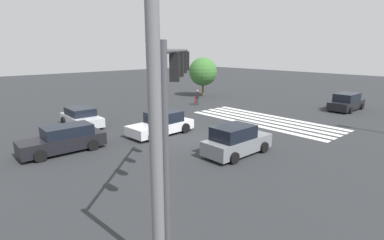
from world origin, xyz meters
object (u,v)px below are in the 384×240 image
Objects in this scene: car_4 at (236,141)px; pedestrian at (197,97)px; car_2 at (162,124)px; street_light_pole_a at (156,163)px; car_6 at (81,117)px; car_3 at (64,140)px; traffic_signal_mast at (177,87)px; tree_corner_a at (203,72)px; fire_hydrant at (196,100)px; car_5 at (346,102)px.

pedestrian is at bearing 55.40° from car_4.
street_light_pole_a reaches higher than car_2.
car_3 is at bearing -29.54° from car_6.
traffic_signal_mast is 1.28× the size of car_3.
tree_corner_a is at bearing 175.46° from pedestrian.
car_3 is at bearing 135.77° from car_4.
tree_corner_a is (9.85, -20.67, 2.35)m from car_3.
car_3 is at bearing -9.64° from car_2.
tree_corner_a is at bearing 106.43° from car_6.
street_light_pole_a is at bearing -17.44° from car_6.
traffic_signal_mast is 6.98× the size of fire_hydrant.
street_light_pole_a is at bearing 0.59° from pedestrian.
car_5 is 29.95m from street_light_pole_a.
car_4 is at bearing -54.95° from street_light_pole_a.
car_6 is 0.58× the size of street_light_pole_a.
traffic_signal_mast reaches higher than car_2.
pedestrian is 6.76m from tree_corner_a.
car_5 is (3.77, -24.33, -3.82)m from traffic_signal_mast.
tree_corner_a reaches higher than pedestrian.
car_4 is (-6.19, -0.63, 0.06)m from car_2.
tree_corner_a is at bearing 103.98° from car_5.
traffic_signal_mast reaches higher than fire_hydrant.
traffic_signal_mast is 1.40× the size of car_6.
tree_corner_a is (15.79, 4.20, 2.30)m from car_5.
car_4 is 13.55m from street_light_pole_a.
traffic_signal_mast is at bearing 134.18° from tree_corner_a.
pedestrian is 1.92× the size of fire_hydrant.
street_light_pole_a is at bearing 136.29° from fire_hydrant.
street_light_pole_a is (-13.68, 10.05, 3.74)m from car_2.
car_3 is 5.44× the size of fire_hydrant.
car_3 is 17.63m from fire_hydrant.
traffic_signal_mast is 0.81× the size of street_light_pole_a.
car_5 reaches higher than pedestrian.
traffic_signal_mast reaches higher than tree_corner_a.
car_2 is (8.98, -5.89, -3.88)m from traffic_signal_mast.
car_4 is 0.89× the size of car_5.
car_5 is at bearing 64.41° from car_6.
car_4 is 15.34m from pedestrian.
pedestrian is (5.66, -15.82, 0.18)m from car_3.
car_3 reaches higher than car_6.
street_light_pole_a is at bearing 77.11° from car_3.
car_5 is 15.08m from fire_hydrant.
street_light_pole_a is at bearing -176.55° from traffic_signal_mast.
tree_corner_a reaches higher than car_4.
pedestrian is (15.38, -15.28, -3.69)m from traffic_signal_mast.
car_6 is at bearing -119.92° from car_3.
car_3 is 0.63× the size of street_light_pole_a.
car_4 reaches higher than car_3.
tree_corner_a is at bearing -52.13° from fire_hydrant.
car_5 is 0.98× the size of tree_corner_a.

